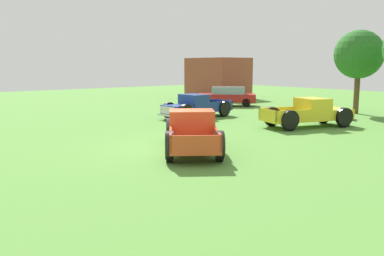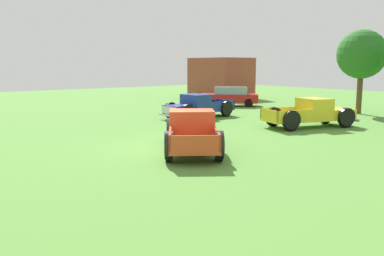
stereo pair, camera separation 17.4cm
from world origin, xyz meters
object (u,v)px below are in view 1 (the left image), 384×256
object	(u,v)px
pickup_truck_behind_right	(193,107)
trash_can	(188,121)
sedan_distant_a	(227,96)
pickup_truck_foreground	(192,131)
oak_tree_west	(359,55)
pickup_truck_behind_left	(313,113)

from	to	relation	value
pickup_truck_behind_right	trash_can	world-z (taller)	pickup_truck_behind_right
sedan_distant_a	trash_can	distance (m)	12.75
pickup_truck_foreground	pickup_truck_behind_right	xyz separation A→B (m)	(-7.28, 6.01, -0.04)
pickup_truck_foreground	sedan_distant_a	world-z (taller)	pickup_truck_foreground
pickup_truck_behind_right	oak_tree_west	world-z (taller)	oak_tree_west
pickup_truck_behind_left	trash_can	xyz separation A→B (m)	(-3.10, -5.97, -0.25)
pickup_truck_behind_left	sedan_distant_a	size ratio (longest dim) A/B	1.16
pickup_truck_behind_left	sedan_distant_a	bearing A→B (deg)	159.21
pickup_truck_foreground	pickup_truck_behind_right	size ratio (longest dim) A/B	1.05
sedan_distant_a	oak_tree_west	size ratio (longest dim) A/B	0.82
sedan_distant_a	oak_tree_west	bearing A→B (deg)	19.08
sedan_distant_a	pickup_truck_foreground	bearing A→B (deg)	-48.36
pickup_truck_behind_right	trash_can	distance (m)	4.88
pickup_truck_behind_left	sedan_distant_a	xyz separation A→B (m)	(-10.87, 4.13, 0.07)
pickup_truck_behind_left	pickup_truck_foreground	bearing A→B (deg)	-86.35
pickup_truck_behind_right	trash_can	bearing A→B (deg)	-42.04
pickup_truck_behind_right	oak_tree_west	size ratio (longest dim) A/B	0.88
oak_tree_west	pickup_truck_behind_left	bearing A→B (deg)	-76.97
pickup_truck_foreground	pickup_truck_behind_right	bearing A→B (deg)	140.44
pickup_truck_behind_right	oak_tree_west	distance (m)	11.65
pickup_truck_behind_left	oak_tree_west	distance (m)	8.14
pickup_truck_foreground	trash_can	bearing A→B (deg)	143.07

